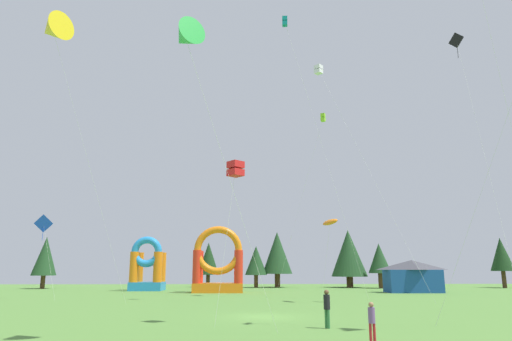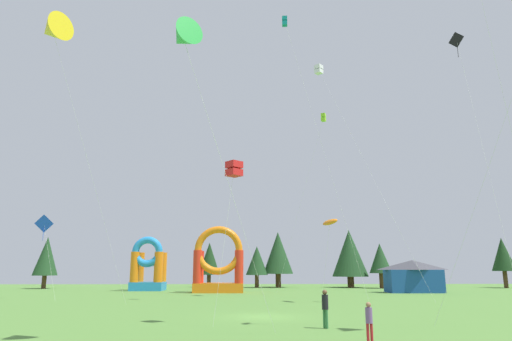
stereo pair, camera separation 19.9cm
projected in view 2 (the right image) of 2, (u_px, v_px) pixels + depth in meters
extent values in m
plane|color=#548438|center=(262.00, 317.00, 28.02)|extent=(120.00, 120.00, 0.00)
cone|color=green|center=(183.00, 37.00, 20.48)|extent=(1.90, 1.90, 1.49)
cylinder|color=silver|center=(230.00, 187.00, 20.69)|extent=(4.32, 3.18, 13.16)
cube|color=#8CD826|center=(324.00, 120.00, 57.06)|extent=(0.69, 0.69, 0.46)
cube|color=#8CD826|center=(323.00, 115.00, 57.17)|extent=(0.69, 0.69, 0.46)
cylinder|color=silver|center=(300.00, 204.00, 56.25)|extent=(5.90, 3.06, 21.56)
ellipsoid|color=orange|center=(330.00, 222.00, 41.09)|extent=(1.66, 2.45, 0.83)
cylinder|color=silver|center=(326.00, 262.00, 41.24)|extent=(0.69, 1.87, 7.04)
pyramid|color=blue|center=(45.00, 224.00, 45.78)|extent=(1.38, 0.72, 1.32)
cylinder|color=blue|center=(43.00, 232.00, 45.51)|extent=(0.04, 0.04, 1.62)
cylinder|color=silver|center=(49.00, 261.00, 43.98)|extent=(2.57, 1.98, 7.28)
cube|color=red|center=(234.00, 173.00, 25.89)|extent=(1.05, 1.05, 0.38)
cube|color=red|center=(234.00, 165.00, 25.99)|extent=(1.05, 1.05, 0.38)
cylinder|color=silver|center=(224.00, 243.00, 24.60)|extent=(1.00, 0.88, 8.50)
pyramid|color=black|center=(457.00, 41.00, 41.59)|extent=(0.83, 1.06, 1.11)
cylinder|color=black|center=(458.00, 49.00, 41.37)|extent=(0.04, 0.04, 1.65)
cylinder|color=silver|center=(484.00, 153.00, 35.22)|extent=(1.55, 7.86, 23.36)
cone|color=yellow|center=(53.00, 30.00, 34.45)|extent=(3.00, 3.03, 2.34)
cylinder|color=silver|center=(91.00, 173.00, 36.09)|extent=(4.87, 7.72, 20.67)
cube|color=white|center=(319.00, 72.00, 50.90)|extent=(1.07, 1.07, 0.44)
cube|color=white|center=(319.00, 67.00, 51.02)|extent=(1.07, 1.07, 0.44)
cylinder|color=silver|center=(369.00, 170.00, 44.73)|extent=(8.10, 7.61, 24.83)
cube|color=#0C7F7A|center=(285.00, 24.00, 45.11)|extent=(0.55, 0.55, 0.44)
cube|color=#0C7F7A|center=(285.00, 19.00, 45.22)|extent=(0.55, 0.55, 0.44)
cylinder|color=silver|center=(324.00, 152.00, 42.05)|extent=(6.92, 0.70, 27.03)
cylinder|color=silver|center=(507.00, 112.00, 24.63)|extent=(4.14, 2.82, 22.46)
cylinder|color=#33723F|center=(327.00, 319.00, 22.56)|extent=(0.18, 0.18, 0.91)
cylinder|color=#33723F|center=(324.00, 319.00, 22.71)|extent=(0.18, 0.18, 0.91)
cylinder|color=black|center=(325.00, 302.00, 22.81)|extent=(0.45, 0.45, 0.72)
sphere|color=brown|center=(325.00, 292.00, 22.91)|extent=(0.25, 0.25, 0.25)
cylinder|color=#B21E26|center=(368.00, 334.00, 18.00)|extent=(0.12, 0.12, 0.78)
cylinder|color=#B21E26|center=(372.00, 334.00, 18.01)|extent=(0.12, 0.12, 0.78)
cylinder|color=#724C8C|center=(369.00, 315.00, 18.16)|extent=(0.28, 0.28, 0.61)
sphere|color=#9E704C|center=(368.00, 305.00, 18.24)|extent=(0.21, 0.21, 0.21)
cube|color=orange|center=(219.00, 288.00, 56.46)|extent=(6.17, 3.85, 1.14)
cylinder|color=red|center=(198.00, 267.00, 55.58)|extent=(1.08, 1.08, 3.99)
cylinder|color=red|center=(239.00, 267.00, 55.71)|extent=(1.08, 1.08, 3.99)
cylinder|color=red|center=(200.00, 267.00, 58.29)|extent=(1.08, 1.08, 3.99)
cylinder|color=red|center=(239.00, 267.00, 58.42)|extent=(1.08, 1.08, 3.99)
torus|color=orange|center=(219.00, 250.00, 56.07)|extent=(5.96, 0.86, 5.96)
cube|color=#268CD8|center=(148.00, 286.00, 61.50)|extent=(4.33, 4.19, 1.13)
cylinder|color=orange|center=(135.00, 267.00, 60.53)|extent=(1.17, 1.17, 3.99)
cylinder|color=orange|center=(158.00, 267.00, 60.61)|extent=(1.17, 1.17, 3.99)
cylinder|color=orange|center=(140.00, 267.00, 63.48)|extent=(1.17, 1.17, 3.99)
cylinder|color=orange|center=(162.00, 267.00, 63.56)|extent=(1.17, 1.17, 3.99)
torus|color=#268CD8|center=(147.00, 252.00, 60.99)|extent=(4.09, 0.94, 4.09)
cube|color=#19478C|center=(414.00, 281.00, 56.27)|extent=(6.55, 3.39, 2.77)
pyramid|color=#3F3F47|center=(412.00, 265.00, 56.69)|extent=(6.55, 3.39, 1.18)
cylinder|color=#4C331E|center=(44.00, 282.00, 67.19)|extent=(0.64, 0.64, 1.90)
cone|color=#1E4221|center=(46.00, 256.00, 68.00)|extent=(3.56, 3.56, 5.69)
cylinder|color=#4C331E|center=(209.00, 281.00, 72.71)|extent=(0.62, 0.62, 1.96)
cone|color=#193819|center=(209.00, 259.00, 73.45)|extent=(3.47, 3.47, 5.09)
cylinder|color=#4C331E|center=(257.00, 281.00, 70.73)|extent=(0.62, 0.62, 1.93)
cone|color=#1E4221|center=(257.00, 260.00, 71.40)|extent=(3.45, 3.45, 4.47)
cylinder|color=#4C331E|center=(278.00, 281.00, 71.68)|extent=(0.86, 0.86, 2.10)
cone|color=#1E4221|center=(278.00, 253.00, 72.60)|extent=(4.76, 4.76, 6.59)
cylinder|color=#4C331E|center=(351.00, 282.00, 71.08)|extent=(1.02, 1.02, 1.69)
cone|color=#1E4221|center=(350.00, 253.00, 72.03)|extent=(5.65, 5.65, 7.28)
cylinder|color=#4C331E|center=(381.00, 281.00, 68.57)|extent=(0.62, 0.62, 2.23)
cone|color=#1E4221|center=(380.00, 258.00, 69.28)|extent=(3.42, 3.42, 4.48)
cylinder|color=#4C331E|center=(506.00, 279.00, 69.82)|extent=(0.63, 0.63, 2.54)
cone|color=#193819|center=(503.00, 254.00, 70.63)|extent=(3.52, 3.52, 5.10)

